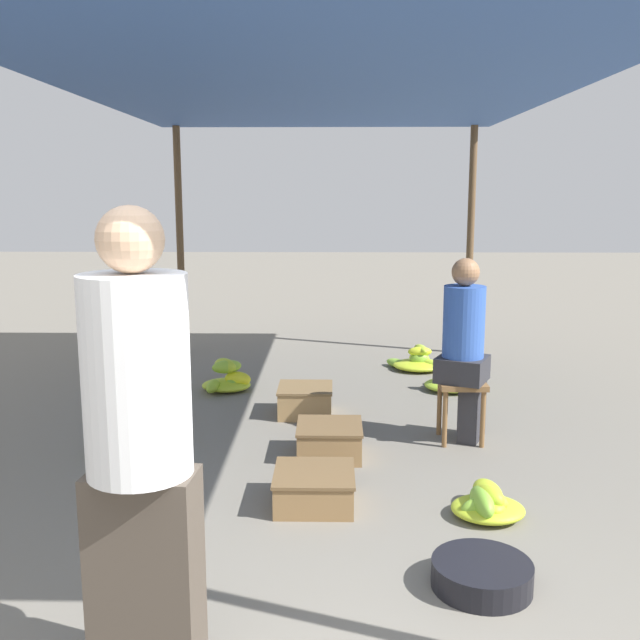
{
  "coord_description": "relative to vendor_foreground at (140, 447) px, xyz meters",
  "views": [
    {
      "loc": [
        0.09,
        -1.93,
        1.82
      ],
      "look_at": [
        0.0,
        3.25,
        0.89
      ],
      "focal_mm": 40.0,
      "sensor_mm": 36.0,
      "label": 1
    }
  ],
  "objects": [
    {
      "name": "crate_near",
      "position": [
        0.67,
        2.33,
        -0.81
      ],
      "size": [
        0.46,
        0.46,
        0.23
      ],
      "color": "olive",
      "rests_on": "ground"
    },
    {
      "name": "stool",
      "position": [
        1.64,
        2.66,
        -0.56
      ],
      "size": [
        0.34,
        0.34,
        0.46
      ],
      "color": "brown",
      "rests_on": "ground"
    },
    {
      "name": "banana_pile_left_1",
      "position": [
        -0.74,
        2.48,
        -0.87
      ],
      "size": [
        0.57,
        0.58,
        0.14
      ],
      "color": "#B7CE2B",
      "rests_on": "ground"
    },
    {
      "name": "basin_black",
      "position": [
        1.39,
        0.66,
        -0.86
      ],
      "size": [
        0.47,
        0.47,
        0.13
      ],
      "color": "black",
      "rests_on": "ground"
    },
    {
      "name": "banana_pile_right_1",
      "position": [
        1.57,
        4.83,
        -0.85
      ],
      "size": [
        0.62,
        0.56,
        0.25
      ],
      "color": "#82B835",
      "rests_on": "ground"
    },
    {
      "name": "banana_pile_right_0",
      "position": [
        1.79,
        4.04,
        -0.82
      ],
      "size": [
        0.5,
        0.51,
        0.29
      ],
      "color": "#9AC231",
      "rests_on": "ground"
    },
    {
      "name": "crate_far",
      "position": [
        0.58,
        1.54,
        -0.82
      ],
      "size": [
        0.47,
        0.47,
        0.21
      ],
      "color": "olive",
      "rests_on": "ground"
    },
    {
      "name": "banana_pile_right_2",
      "position": [
        1.57,
        1.4,
        -0.84
      ],
      "size": [
        0.42,
        0.45,
        0.19
      ],
      "color": "#7CB636",
      "rests_on": "ground"
    },
    {
      "name": "canopy_tarp",
      "position": [
        0.59,
        2.71,
        1.63
      ],
      "size": [
        3.66,
        6.18,
        0.04
      ],
      "primitive_type": "cube",
      "color": "#33569E",
      "rests_on": "canopy_post_front_left"
    },
    {
      "name": "banana_pile_left_0",
      "position": [
        -0.29,
        3.99,
        -0.82
      ],
      "size": [
        0.47,
        0.52,
        0.3
      ],
      "color": "#AECA2D",
      "rests_on": "ground"
    },
    {
      "name": "vendor_seated",
      "position": [
        1.66,
        2.67,
        -0.21
      ],
      "size": [
        0.45,
        0.45,
        1.36
      ],
      "color": "#2D2D33",
      "rests_on": "ground"
    },
    {
      "name": "crate_mid",
      "position": [
        0.46,
        3.28,
        -0.8
      ],
      "size": [
        0.45,
        0.45,
        0.24
      ],
      "color": "#9E7A4C",
      "rests_on": "ground"
    },
    {
      "name": "vendor_foreground",
      "position": [
        0.0,
        0.0,
        0.0
      ],
      "size": [
        0.41,
        0.41,
        1.78
      ],
      "color": "#4C4238",
      "rests_on": "ground"
    },
    {
      "name": "canopy_post_back_left",
      "position": [
        -1.04,
        5.6,
        0.34
      ],
      "size": [
        0.08,
        0.08,
        2.54
      ],
      "primitive_type": "cylinder",
      "color": "brown",
      "rests_on": "ground"
    },
    {
      "name": "canopy_post_back_right",
      "position": [
        2.22,
        5.6,
        0.34
      ],
      "size": [
        0.08,
        0.08,
        2.54
      ],
      "primitive_type": "cylinder",
      "color": "brown",
      "rests_on": "ground"
    }
  ]
}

